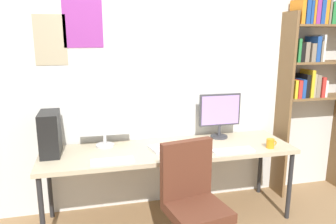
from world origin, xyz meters
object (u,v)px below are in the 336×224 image
(coffee_mug, at_px, (270,143))
(desk, at_px, (169,153))
(computer_mouse, at_px, (164,155))
(office_chair, at_px, (193,215))
(keyboard_right, at_px, (233,151))
(monitor_left, at_px, (104,123))
(monitor_right, at_px, (220,113))
(laptop_closed, at_px, (167,147))
(pc_tower, at_px, (50,134))
(keyboard_left, at_px, (112,161))
(bookshelf, at_px, (313,68))

(coffee_mug, bearing_deg, desk, 167.35)
(computer_mouse, height_order, coffee_mug, coffee_mug)
(office_chair, distance_m, keyboard_right, 0.77)
(monitor_left, relative_size, coffee_mug, 4.71)
(monitor_right, relative_size, coffee_mug, 4.45)
(office_chair, distance_m, laptop_closed, 0.75)
(monitor_left, bearing_deg, office_chair, -54.08)
(desk, relative_size, monitor_left, 4.85)
(laptop_closed, distance_m, coffee_mug, 1.00)
(monitor_right, height_order, coffee_mug, monitor_right)
(desk, bearing_deg, computer_mouse, -115.41)
(pc_tower, xyz_separation_m, coffee_mug, (2.05, -0.32, -0.15))
(monitor_left, bearing_deg, keyboard_left, -84.83)
(pc_tower, relative_size, laptop_closed, 1.24)
(office_chair, xyz_separation_m, monitor_right, (0.56, 0.88, 0.61))
(pc_tower, xyz_separation_m, computer_mouse, (0.99, -0.31, -0.18))
(monitor_left, height_order, coffee_mug, monitor_left)
(monitor_left, relative_size, keyboard_left, 1.36)
(bookshelf, xyz_separation_m, office_chair, (-1.65, -0.90, -1.05))
(monitor_left, height_order, keyboard_left, monitor_left)
(monitor_right, bearing_deg, coffee_mug, -49.99)
(pc_tower, distance_m, laptop_closed, 1.09)
(computer_mouse, bearing_deg, monitor_left, 140.07)
(keyboard_right, bearing_deg, monitor_right, 84.83)
(coffee_mug, bearing_deg, monitor_right, 130.01)
(pc_tower, xyz_separation_m, laptop_closed, (1.07, -0.10, -0.19))
(coffee_mug, bearing_deg, computer_mouse, 179.59)
(laptop_closed, relative_size, coffee_mug, 3.02)
(monitor_right, xyz_separation_m, pc_tower, (-1.69, -0.11, -0.07))
(monitor_left, height_order, keyboard_right, monitor_left)
(monitor_right, bearing_deg, office_chair, -122.62)
(monitor_left, relative_size, monitor_right, 1.06)
(desk, distance_m, coffee_mug, 0.99)
(monitor_right, relative_size, laptop_closed, 1.47)
(bookshelf, xyz_separation_m, monitor_left, (-2.29, -0.02, -0.48))
(office_chair, xyz_separation_m, keyboard_right, (0.52, 0.44, 0.35))
(desk, xyz_separation_m, coffee_mug, (0.96, -0.22, 0.09))
(keyboard_left, height_order, coffee_mug, coffee_mug)
(monitor_left, bearing_deg, desk, -19.48)
(keyboard_left, distance_m, laptop_closed, 0.58)
(office_chair, bearing_deg, keyboard_left, 143.78)
(keyboard_right, distance_m, coffee_mug, 0.40)
(pc_tower, bearing_deg, laptop_closed, -5.49)
(bookshelf, relative_size, pc_tower, 5.57)
(bookshelf, distance_m, pc_tower, 2.83)
(keyboard_left, relative_size, keyboard_right, 0.93)
(bookshelf, height_order, pc_tower, bookshelf)
(office_chair, distance_m, monitor_left, 1.23)
(monitor_right, bearing_deg, computer_mouse, -149.00)
(desk, bearing_deg, monitor_right, 19.48)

